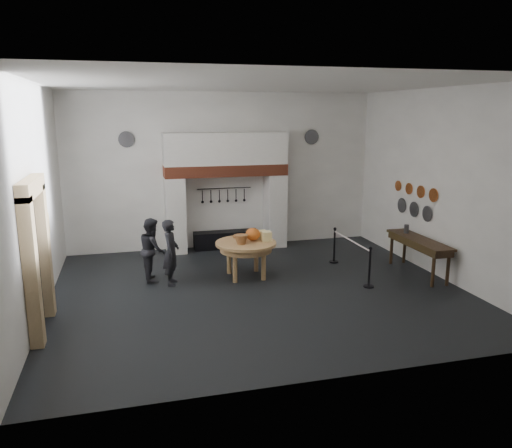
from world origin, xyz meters
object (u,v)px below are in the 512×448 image
object	(u,v)px
visitor_near	(171,252)
side_table	(419,240)
barrier_post_far	(334,246)
barrier_post_near	(370,268)
iron_range	(226,240)
visitor_far	(152,250)
work_table	(246,243)

from	to	relation	value
visitor_near	side_table	size ratio (longest dim) A/B	0.70
barrier_post_far	barrier_post_near	bearing A→B (deg)	-90.00
visitor_near	barrier_post_far	bearing A→B (deg)	-69.61
iron_range	side_table	bearing A→B (deg)	-41.30
visitor_far	barrier_post_far	xyz separation A→B (m)	(4.75, 0.25, -0.31)
iron_range	visitor_far	world-z (taller)	visitor_far
work_table	side_table	bearing A→B (deg)	-11.71
visitor_near	side_table	distance (m)	6.01
iron_range	visitor_near	world-z (taller)	visitor_near
iron_range	visitor_near	size ratio (longest dim) A/B	1.23
side_table	barrier_post_far	world-z (taller)	same
side_table	iron_range	bearing A→B (deg)	138.70
iron_range	barrier_post_far	bearing A→B (deg)	-41.11
barrier_post_far	iron_range	bearing A→B (deg)	138.89
visitor_far	barrier_post_near	bearing A→B (deg)	-113.83
work_table	side_table	distance (m)	4.25
work_table	side_table	size ratio (longest dim) A/B	0.67
work_table	iron_range	bearing A→B (deg)	88.74
iron_range	work_table	bearing A→B (deg)	-91.26
iron_range	visitor_far	distance (m)	3.35
iron_range	side_table	distance (m)	5.49
work_table	barrier_post_far	bearing A→B (deg)	12.46
visitor_near	barrier_post_near	size ratio (longest dim) A/B	1.71
visitor_near	visitor_far	xyz separation A→B (m)	(-0.40, 0.40, -0.01)
visitor_near	iron_range	bearing A→B (deg)	-21.43
side_table	barrier_post_near	xyz separation A→B (m)	(-1.61, -0.57, -0.42)
work_table	visitor_near	bearing A→B (deg)	-177.36
side_table	visitor_far	bearing A→B (deg)	169.49
barrier_post_near	barrier_post_far	world-z (taller)	same
visitor_near	side_table	world-z (taller)	visitor_near
visitor_near	barrier_post_near	world-z (taller)	visitor_near
side_table	barrier_post_far	distance (m)	2.19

